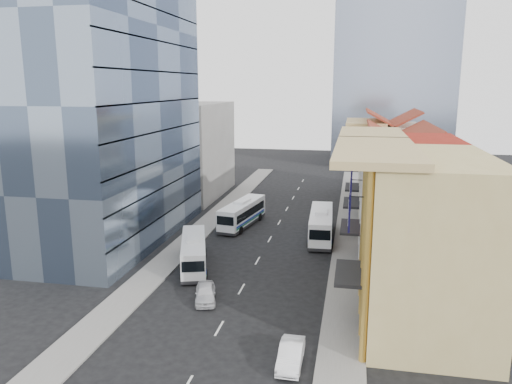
% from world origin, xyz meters
% --- Properties ---
extents(ground, '(200.00, 200.00, 0.00)m').
position_xyz_m(ground, '(0.00, 0.00, 0.00)').
color(ground, black).
rests_on(ground, ground).
extents(sidewalk_right, '(3.00, 90.00, 0.15)m').
position_xyz_m(sidewalk_right, '(8.50, 22.00, 0.07)').
color(sidewalk_right, slate).
rests_on(sidewalk_right, ground).
extents(sidewalk_left, '(3.00, 90.00, 0.15)m').
position_xyz_m(sidewalk_left, '(-8.50, 22.00, 0.07)').
color(sidewalk_left, slate).
rests_on(sidewalk_left, ground).
extents(shophouse_tan, '(8.00, 14.00, 12.00)m').
position_xyz_m(shophouse_tan, '(14.00, 5.00, 6.00)').
color(shophouse_tan, tan).
rests_on(shophouse_tan, ground).
extents(shophouse_red, '(8.00, 10.00, 12.00)m').
position_xyz_m(shophouse_red, '(14.00, 17.00, 6.00)').
color(shophouse_red, maroon).
rests_on(shophouse_red, ground).
extents(shophouse_cream_near, '(8.00, 9.00, 10.00)m').
position_xyz_m(shophouse_cream_near, '(14.00, 26.50, 5.00)').
color(shophouse_cream_near, beige).
rests_on(shophouse_cream_near, ground).
extents(shophouse_cream_mid, '(8.00, 9.00, 10.00)m').
position_xyz_m(shophouse_cream_mid, '(14.00, 35.50, 5.00)').
color(shophouse_cream_mid, beige).
rests_on(shophouse_cream_mid, ground).
extents(shophouse_cream_far, '(8.00, 12.00, 11.00)m').
position_xyz_m(shophouse_cream_far, '(14.00, 46.00, 5.50)').
color(shophouse_cream_far, beige).
rests_on(shophouse_cream_far, ground).
extents(office_tower, '(12.00, 26.00, 30.00)m').
position_xyz_m(office_tower, '(-17.00, 19.00, 15.00)').
color(office_tower, '#425168').
rests_on(office_tower, ground).
extents(office_block_far, '(10.00, 18.00, 14.00)m').
position_xyz_m(office_block_far, '(-16.00, 42.00, 7.00)').
color(office_block_far, gray).
rests_on(office_block_far, ground).
extents(bus_left_near, '(4.98, 9.67, 3.03)m').
position_xyz_m(bus_left_near, '(-5.50, 12.16, 1.51)').
color(bus_left_near, silver).
rests_on(bus_left_near, ground).
extents(bus_left_far, '(3.99, 10.29, 3.22)m').
position_xyz_m(bus_left_far, '(-4.15, 26.66, 1.61)').
color(bus_left_far, white).
rests_on(bus_left_far, ground).
extents(bus_right, '(2.90, 10.54, 3.35)m').
position_xyz_m(bus_right, '(5.50, 23.34, 1.68)').
color(bus_right, white).
rests_on(bus_right, ground).
extents(sedan_left, '(2.60, 4.22, 1.34)m').
position_xyz_m(sedan_left, '(-2.26, 5.17, 0.67)').
color(sedan_left, silver).
rests_on(sedan_left, ground).
extents(sedan_right, '(1.42, 4.01, 1.32)m').
position_xyz_m(sedan_right, '(5.50, -2.61, 0.66)').
color(sedan_right, white).
rests_on(sedan_right, ground).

